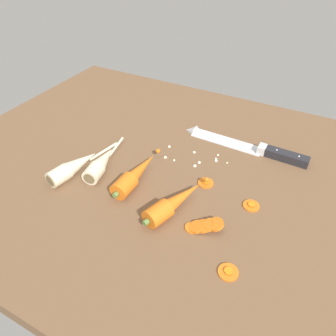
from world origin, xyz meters
The scene contains 11 objects.
ground_plane centered at (0.00, 0.00, -2.00)cm, with size 120.00×90.00×4.00cm, color brown.
chefs_knife centered at (12.32, 17.30, 0.65)cm, with size 34.81×5.17×4.18cm.
whole_carrot centered at (-5.35, -8.51, 2.10)cm, with size 4.28×19.66×4.20cm.
whole_carrot_second centered at (6.85, -12.55, 2.10)cm, with size 8.68×18.88×4.20cm.
parsnip_front centered at (-15.19, -8.57, 1.98)cm, with size 6.16×19.18×4.00cm.
parsnip_mid_left centered at (-20.20, -12.72, 1.98)cm, with size 6.34×21.19×4.00cm.
carrot_slice_stack centered at (14.86, -14.33, 0.97)cm, with size 7.49×5.06×3.08cm.
carrot_slice_stray_near centered at (21.47, -3.64, 0.36)cm, with size 3.64×3.64×0.70cm.
carrot_slice_stray_mid centered at (9.76, -1.36, 0.36)cm, with size 3.72×3.72×0.70cm.
carrot_slice_stray_far centered at (22.59, -21.67, 0.36)cm, with size 3.76×3.76×0.70cm.
mince_crumbs centered at (2.92, 6.21, 0.40)cm, with size 17.07×8.13×0.89cm.
Camera 1 is at (28.41, -55.66, 50.69)cm, focal length 34.29 mm.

